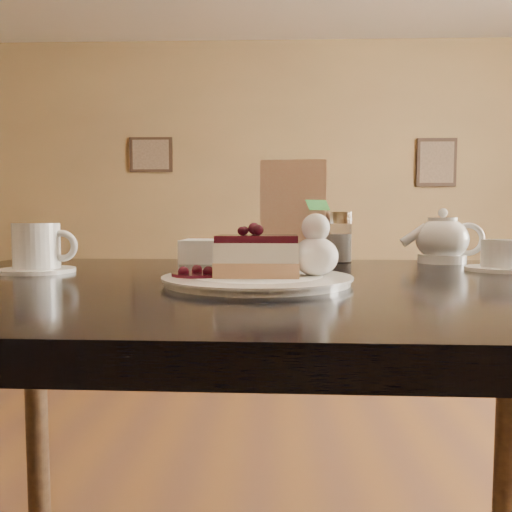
{
  "coord_description": "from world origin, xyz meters",
  "views": [
    {
      "loc": [
        -0.1,
        -0.87,
        0.94
      ],
      "look_at": [
        -0.12,
        -0.13,
        0.89
      ],
      "focal_mm": 35.0,
      "sensor_mm": 36.0,
      "label": 1
    }
  ],
  "objects_px": {
    "main_table": "(259,329)",
    "coffee_set": "(38,250)",
    "tea_set": "(452,244)",
    "cheesecake_slice": "(257,256)",
    "dessert_plate": "(257,280)"
  },
  "relations": [
    {
      "from": "main_table",
      "to": "tea_set",
      "type": "relative_size",
      "value": 4.35
    },
    {
      "from": "main_table",
      "to": "tea_set",
      "type": "xyz_separation_m",
      "value": [
        0.44,
        0.31,
        0.14
      ]
    },
    {
      "from": "tea_set",
      "to": "coffee_set",
      "type": "bearing_deg",
      "value": -167.01
    },
    {
      "from": "dessert_plate",
      "to": "tea_set",
      "type": "distance_m",
      "value": 0.57
    },
    {
      "from": "cheesecake_slice",
      "to": "main_table",
      "type": "bearing_deg",
      "value": 90.0
    },
    {
      "from": "main_table",
      "to": "cheesecake_slice",
      "type": "height_order",
      "value": "cheesecake_slice"
    },
    {
      "from": "coffee_set",
      "to": "tea_set",
      "type": "distance_m",
      "value": 0.9
    },
    {
      "from": "main_table",
      "to": "coffee_set",
      "type": "relative_size",
      "value": 8.81
    },
    {
      "from": "tea_set",
      "to": "dessert_plate",
      "type": "bearing_deg",
      "value": -140.57
    },
    {
      "from": "coffee_set",
      "to": "tea_set",
      "type": "height_order",
      "value": "tea_set"
    },
    {
      "from": "cheesecake_slice",
      "to": "coffee_set",
      "type": "bearing_deg",
      "value": 161.1
    },
    {
      "from": "cheesecake_slice",
      "to": "coffee_set",
      "type": "distance_m",
      "value": 0.47
    },
    {
      "from": "main_table",
      "to": "coffee_set",
      "type": "distance_m",
      "value": 0.47
    },
    {
      "from": "dessert_plate",
      "to": "tea_set",
      "type": "bearing_deg",
      "value": 39.43
    },
    {
      "from": "cheesecake_slice",
      "to": "coffee_set",
      "type": "xyz_separation_m",
      "value": [
        -0.44,
        0.16,
        -0.0
      ]
    }
  ]
}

